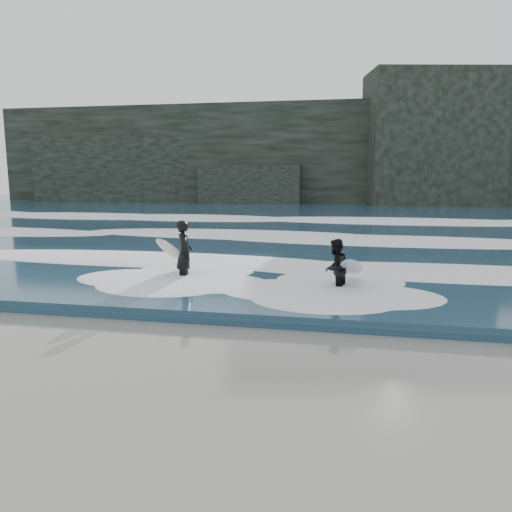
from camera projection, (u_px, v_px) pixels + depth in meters
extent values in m
plane|color=#765E56|center=(202.00, 386.00, 7.73)|extent=(120.00, 120.00, 0.00)
cube|color=navy|center=(324.00, 217.00, 35.75)|extent=(90.00, 52.00, 0.30)
cube|color=black|center=(335.00, 156.00, 51.39)|extent=(70.00, 9.00, 10.00)
ellipsoid|color=white|center=(284.00, 261.00, 16.37)|extent=(60.00, 3.20, 0.20)
ellipsoid|color=white|center=(306.00, 235.00, 23.13)|extent=(60.00, 4.00, 0.24)
ellipsoid|color=white|center=(320.00, 217.00, 31.83)|extent=(60.00, 4.80, 0.30)
imported|color=black|center=(185.00, 253.00, 14.46)|extent=(0.74, 0.83, 1.92)
ellipsoid|color=silver|center=(172.00, 251.00, 14.58)|extent=(0.67, 1.79, 1.05)
imported|color=black|center=(335.00, 269.00, 13.02)|extent=(0.76, 0.89, 1.57)
ellipsoid|color=silver|center=(352.00, 267.00, 12.93)|extent=(0.65, 2.11, 0.86)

